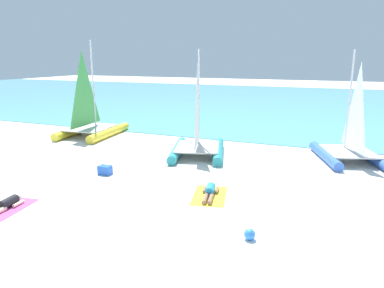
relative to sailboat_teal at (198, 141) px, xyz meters
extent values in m
plane|color=white|center=(0.73, 2.64, -0.74)|extent=(120.00, 120.00, 0.00)
cube|color=#5BB2C1|center=(0.73, 23.48, -0.71)|extent=(120.00, 40.00, 0.05)
cylinder|color=teal|center=(-0.99, -0.17, -0.52)|extent=(1.51, 3.76, 0.43)
cylinder|color=teal|center=(0.92, 0.40, -0.52)|extent=(1.51, 3.76, 0.43)
cube|color=silver|center=(0.02, -0.06, -0.28)|extent=(2.61, 2.90, 0.05)
cylinder|color=silver|center=(-0.14, 0.46, 1.96)|extent=(0.09, 0.09, 4.52)
pyramid|color=white|center=(0.12, -0.40, 1.82)|extent=(0.63, 1.92, 3.80)
cylinder|color=blue|center=(5.66, 1.59, -0.52)|extent=(1.65, 3.70, 0.43)
cylinder|color=blue|center=(7.52, 2.24, -0.52)|extent=(1.65, 3.70, 0.43)
cube|color=silver|center=(6.65, 1.75, -0.28)|extent=(2.66, 2.93, 0.05)
cylinder|color=silver|center=(6.47, 2.26, 1.94)|extent=(0.09, 0.09, 4.49)
pyramid|color=white|center=(6.76, 1.42, 1.80)|extent=(0.70, 1.88, 3.77)
cylinder|color=yellow|center=(-8.65, 1.74, -0.50)|extent=(0.93, 4.29, 0.49)
cylinder|color=yellow|center=(-6.43, 1.98, -0.50)|extent=(0.93, 4.29, 0.49)
cube|color=silver|center=(-7.51, 1.66, -0.22)|extent=(2.51, 2.95, 0.06)
cylinder|color=silver|center=(-7.58, 2.26, 2.29)|extent=(0.10, 0.10, 5.08)
pyramid|color=#4CA54C|center=(-7.47, 1.26, 2.13)|extent=(0.30, 2.23, 4.26)
cube|color=#D84C99|center=(-3.24, -8.06, -0.73)|extent=(1.35, 2.03, 0.01)
cylinder|color=black|center=(-3.27, -7.86, -0.58)|extent=(0.38, 0.66, 0.30)
sphere|color=beige|center=(-3.33, -7.46, -0.58)|extent=(0.22, 0.22, 0.22)
cylinder|color=beige|center=(-3.51, -7.74, -0.67)|extent=(0.16, 0.46, 0.10)
cylinder|color=beige|center=(-3.08, -7.68, -0.67)|extent=(0.16, 0.46, 0.10)
cube|color=yellow|center=(2.25, -4.58, -0.73)|extent=(1.50, 2.10, 0.01)
cylinder|color=#268CCC|center=(2.20, -4.39, -0.58)|extent=(0.43, 0.67, 0.30)
sphere|color=#8C6647|center=(2.11, -3.99, -0.58)|extent=(0.22, 0.22, 0.22)
cylinder|color=#8C6647|center=(2.26, -5.04, -0.66)|extent=(0.31, 0.79, 0.14)
cylinder|color=#8C6647|center=(2.44, -5.00, -0.66)|extent=(0.31, 0.79, 0.14)
cylinder|color=#8C6647|center=(1.95, -4.29, -0.67)|extent=(0.20, 0.46, 0.10)
cylinder|color=#8C6647|center=(2.38, -4.19, -0.67)|extent=(0.20, 0.46, 0.10)
sphere|color=#337FE5|center=(4.21, -7.03, -0.59)|extent=(0.30, 0.30, 0.30)
cube|color=blue|center=(-2.41, -4.02, -0.56)|extent=(0.50, 0.36, 0.36)
camera|label=1|loc=(6.02, -15.34, 3.83)|focal=33.44mm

